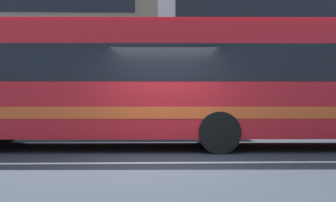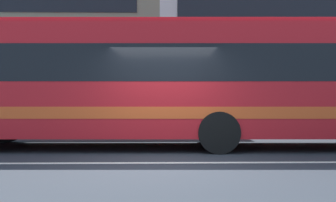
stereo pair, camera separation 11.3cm
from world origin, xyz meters
name	(u,v)px [view 2 (the right image)]	position (x,y,z in m)	size (l,w,h in m)	color
ground_plane	(164,163)	(0.00, 0.00, 0.00)	(160.00, 160.00, 0.00)	#272C34
lane_centre_line	(164,163)	(0.00, 0.00, 0.00)	(60.00, 0.16, 0.01)	silver
hedge_row_far	(256,120)	(3.34, 6.20, 0.49)	(15.98, 1.10, 0.97)	#2F5225
transit_bus	(185,80)	(0.57, 2.43, 1.79)	(12.31, 2.80, 3.24)	red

